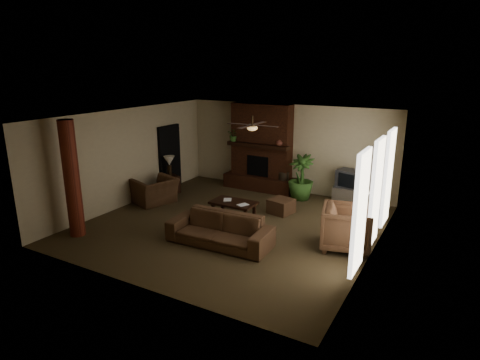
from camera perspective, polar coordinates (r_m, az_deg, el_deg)
The scene contains 23 objects.
room_shell at distance 10.17m, azimuth -1.10°, elevation 1.09°, with size 7.00×7.00×7.00m.
fireplace at distance 13.35m, azimuth 2.94°, elevation 3.57°, with size 2.40×0.70×2.80m.
windows at distance 9.20m, azimuth 18.45°, elevation -1.67°, with size 0.08×3.65×2.35m.
log_column at distance 10.32m, azimuth -22.46°, elevation 0.09°, with size 0.36×0.36×2.80m, color maroon.
doorway at distance 13.61m, azimuth -9.80°, elevation 3.14°, with size 0.10×1.00×2.10m, color black.
ceiling_fan at distance 10.01m, azimuth 1.73°, elevation 7.45°, with size 1.35×1.35×0.37m.
sofa at distance 9.35m, azimuth -2.87°, elevation -6.27°, with size 2.41×0.70×0.94m, color #4F3522.
armchair_left at distance 12.33m, azimuth -11.86°, elevation -0.91°, with size 1.16×0.75×1.01m, color #4F3522.
armchair_right at distance 9.40m, azimuth 14.70°, elevation -6.21°, with size 1.06×0.99×1.09m, color #4F3522.
coffee_table at distance 11.01m, azimuth -0.91°, elevation -3.33°, with size 1.20×0.70×0.43m.
ottoman at distance 11.40m, azimuth 5.77°, elevation -3.65°, with size 0.60×0.60×0.40m, color #4F3522.
tv_stand at distance 12.54m, azimuth 14.78°, elevation -2.04°, with size 0.85×0.50×0.50m, color #AEAEB1.
tv at distance 12.39m, azimuth 14.98°, elevation 0.18°, with size 0.74×0.65×0.52m.
floor_vase at distance 13.09m, azimuth 6.10°, elevation -0.02°, with size 0.34×0.34×0.77m.
floor_plant at distance 12.61m, azimuth 8.48°, elevation -0.94°, with size 0.77×1.38×0.77m, color #376126.
side_table_left at distance 13.33m, azimuth -9.74°, elevation -0.57°, with size 0.50×0.50×0.55m, color black.
lamp_left at distance 13.15m, azimuth -9.88°, elevation 2.47°, with size 0.43×0.43×0.65m.
side_table_right at distance 10.08m, azimuth 16.39°, elevation -6.45°, with size 0.50×0.50×0.55m, color black.
lamp_right at distance 9.79m, azimuth 16.68°, elevation -2.62°, with size 0.41×0.41×0.65m.
mantel_plant at distance 13.41m, azimuth -0.89°, elevation 6.12°, with size 0.38×0.42×0.33m, color #376126.
mantel_vase at distance 12.77m, azimuth 5.57°, elevation 5.30°, with size 0.22×0.23×0.22m, color brown.
book_a at distance 11.06m, azimuth -2.33°, elevation -2.15°, with size 0.22×0.03×0.29m, color #999999.
book_b at distance 10.75m, azimuth 0.06°, elevation -2.67°, with size 0.21×0.02×0.29m, color #999999.
Camera 1 is at (4.99, -8.48, 3.99)m, focal length 30.50 mm.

